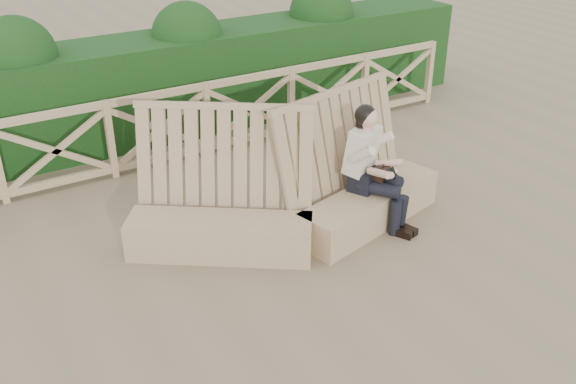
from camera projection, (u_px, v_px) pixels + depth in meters
ground at (293, 290)px, 6.56m from camera, size 60.00×60.00×0.00m
bench at (295, 205)px, 7.34m from camera, size 3.81×1.81×1.57m
woman at (371, 164)px, 7.42m from camera, size 0.65×0.97×1.47m
guardrail at (160, 129)px, 8.94m from camera, size 10.10×0.09×1.10m
hedge at (130, 91)px, 9.75m from camera, size 12.00×1.20×1.50m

